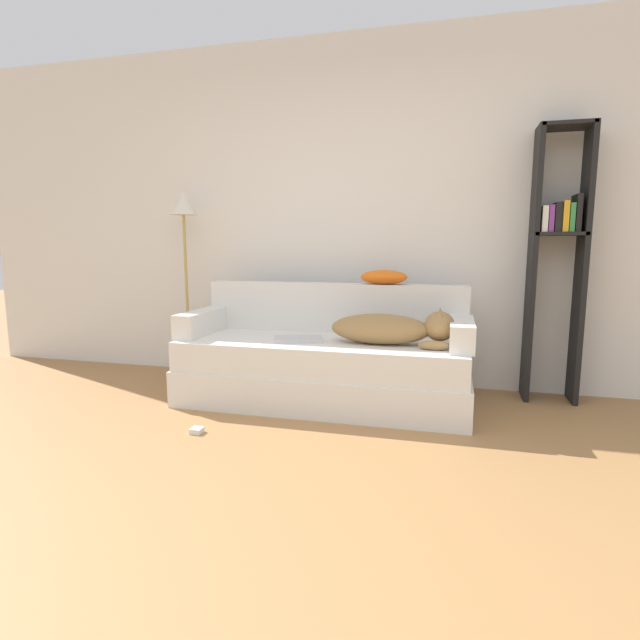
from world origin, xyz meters
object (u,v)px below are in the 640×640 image
couch (323,371)px  power_adapter (197,430)px  laptop (298,339)px  bookshelf (558,251)px  throw_pillow (384,277)px  dog (392,329)px  floor_lamp (184,228)px

couch → power_adapter: bearing=-127.2°
laptop → bookshelf: bearing=0.4°
throw_pillow → bookshelf: size_ratio=0.18×
laptop → throw_pillow: bearing=20.1°
dog → bookshelf: (1.07, 0.55, 0.50)m
bookshelf → power_adapter: (-2.14, -1.25, -1.05)m
couch → throw_pillow: throw_pillow is taller
dog → throw_pillow: size_ratio=2.37×
laptop → couch: bearing=9.9°
dog → floor_lamp: size_ratio=0.53×
couch → throw_pillow: 0.82m
laptop → throw_pillow: (0.53, 0.41, 0.41)m
bookshelf → power_adapter: bearing=-149.7°
dog → power_adapter: dog is taller
throw_pillow → bookshelf: bookshelf is taller
throw_pillow → power_adapter: 1.69m
couch → dog: (0.49, -0.07, 0.34)m
throw_pillow → power_adapter: (-0.95, -1.10, -0.86)m
throw_pillow → power_adapter: size_ratio=4.96×
dog → power_adapter: (-1.07, -0.70, -0.55)m
bookshelf → laptop: bearing=-161.8°
couch → dog: size_ratio=2.48×
throw_pillow → power_adapter: throw_pillow is taller
floor_lamp → dog: bearing=-15.4°
couch → floor_lamp: bearing=161.9°
dog → throw_pillow: throw_pillow is taller
dog → bookshelf: 1.30m
couch → power_adapter: (-0.58, -0.77, -0.21)m
power_adapter → floor_lamp: bearing=120.8°
throw_pillow → couch: bearing=-138.3°
laptop → bookshelf: (1.71, 0.56, 0.60)m
bookshelf → floor_lamp: size_ratio=1.24×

